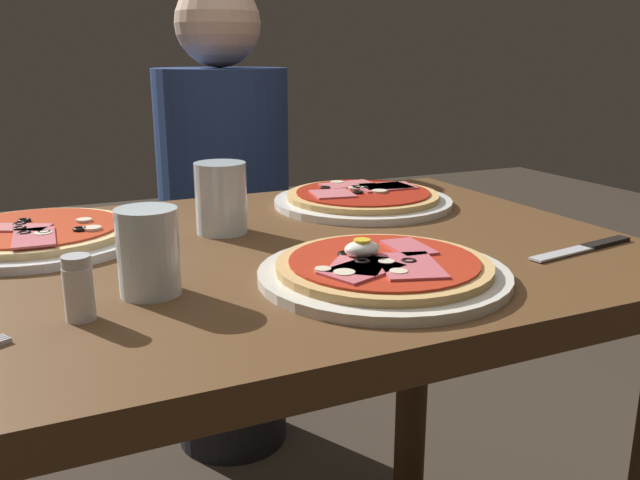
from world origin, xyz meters
name	(u,v)px	position (x,y,z in m)	size (l,w,h in m)	color
dining_table	(254,342)	(0.00, 0.00, 0.62)	(1.06, 0.73, 0.75)	brown
pizza_foreground	(383,270)	(0.10, -0.19, 0.77)	(0.30, 0.30, 0.05)	silver
pizza_across_left	(363,199)	(0.27, 0.18, 0.77)	(0.31, 0.31, 0.03)	white
pizza_across_right	(38,235)	(-0.26, 0.16, 0.76)	(0.30, 0.30, 0.03)	white
water_glass_near	(149,257)	(-0.16, -0.12, 0.80)	(0.07, 0.07, 0.10)	silver
water_glass_far	(221,203)	(-0.01, 0.11, 0.80)	(0.08, 0.08, 0.11)	silver
knife	(588,247)	(0.42, -0.19, 0.76)	(0.20, 0.05, 0.01)	silver
salt_shaker	(79,288)	(-0.24, -0.17, 0.79)	(0.03, 0.03, 0.07)	white
diner_person	(226,239)	(0.19, 0.74, 0.56)	(0.32, 0.32, 1.18)	black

